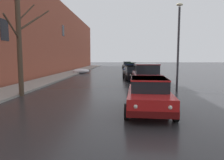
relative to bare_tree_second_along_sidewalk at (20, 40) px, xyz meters
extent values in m
cube|color=gray|center=(-1.41, 6.26, -3.22)|extent=(2.63, 80.00, 0.13)
cube|color=#9E4C38|center=(-3.23, 6.26, 1.88)|extent=(0.60, 80.00, 10.33)
cube|color=black|center=(-2.94, 3.59, 1.04)|extent=(0.08, 1.10, 1.60)
cube|color=black|center=(-2.94, 19.44, 2.98)|extent=(0.08, 1.10, 1.60)
ellipsoid|color=white|center=(0.05, 17.60, -2.96)|extent=(2.48, 1.24, 0.66)
ellipsoid|color=white|center=(0.41, 17.42, -2.96)|extent=(0.78, 0.65, 0.65)
ellipsoid|color=white|center=(-0.62, 17.37, -3.03)|extent=(0.61, 0.51, 0.51)
ellipsoid|color=white|center=(9.38, 18.97, -3.05)|extent=(2.77, 1.10, 0.47)
ellipsoid|color=white|center=(9.70, 19.00, -2.95)|extent=(0.81, 0.67, 0.67)
cylinder|color=#4C3D2D|center=(-0.03, 0.00, -0.11)|extent=(0.28, 0.28, 6.35)
cylinder|color=#4C3D2D|center=(0.05, -0.90, 0.60)|extent=(0.26, 1.84, 1.13)
cylinder|color=#4C3D2D|center=(0.28, 0.72, 1.06)|extent=(0.70, 1.50, 1.05)
cylinder|color=#4C3D2D|center=(0.67, 0.56, 1.18)|extent=(1.49, 1.22, 1.41)
cylinder|color=#4C3D2D|center=(0.28, 0.41, 1.61)|extent=(0.72, 0.92, 1.14)
cube|color=red|center=(7.05, -3.33, -2.68)|extent=(1.95, 4.04, 0.60)
cube|color=black|center=(7.06, -3.14, -2.12)|extent=(1.59, 2.14, 0.52)
cube|color=red|center=(7.06, -3.14, -1.89)|extent=(1.62, 2.18, 0.06)
cube|color=#520B0B|center=(6.92, -5.25, -2.86)|extent=(1.67, 0.23, 0.22)
cube|color=#520B0B|center=(7.17, -1.42, -2.86)|extent=(1.67, 0.23, 0.22)
cylinder|color=black|center=(7.83, -4.61, -2.98)|extent=(0.22, 0.61, 0.60)
cylinder|color=black|center=(6.10, -4.49, -2.98)|extent=(0.22, 0.61, 0.60)
cylinder|color=black|center=(7.99, -2.17, -2.98)|extent=(0.22, 0.61, 0.60)
cylinder|color=black|center=(6.26, -2.06, -2.98)|extent=(0.22, 0.61, 0.60)
sphere|color=silver|center=(7.47, -5.31, -2.60)|extent=(0.14, 0.14, 0.14)
sphere|color=silver|center=(6.37, -5.24, -2.60)|extent=(0.14, 0.14, 0.14)
cube|color=maroon|center=(7.68, 3.65, -2.54)|extent=(1.87, 4.73, 0.80)
cube|color=black|center=(7.68, 3.69, -1.80)|extent=(1.60, 3.31, 0.68)
cube|color=maroon|center=(7.68, 3.69, -1.49)|extent=(1.64, 3.38, 0.06)
cube|color=black|center=(7.66, 1.34, -2.82)|extent=(1.80, 0.13, 0.22)
cube|color=black|center=(7.70, 5.95, -2.82)|extent=(1.80, 0.13, 0.22)
cylinder|color=black|center=(8.61, 2.18, -2.94)|extent=(0.19, 0.68, 0.68)
cylinder|color=black|center=(6.73, 2.19, -2.94)|extent=(0.19, 0.68, 0.68)
cylinder|color=black|center=(8.63, 5.10, -2.94)|extent=(0.19, 0.68, 0.68)
cylinder|color=black|center=(6.76, 5.11, -2.94)|extent=(0.19, 0.68, 0.68)
sphere|color=silver|center=(8.26, 1.30, -2.46)|extent=(0.14, 0.14, 0.14)
sphere|color=silver|center=(7.07, 1.31, -2.46)|extent=(0.14, 0.14, 0.14)
cube|color=black|center=(7.05, 9.16, -2.68)|extent=(2.02, 4.42, 0.60)
cube|color=black|center=(7.03, 9.37, -2.12)|extent=(1.61, 2.35, 0.52)
cube|color=black|center=(7.03, 9.37, -1.89)|extent=(1.65, 2.39, 0.06)
cube|color=black|center=(7.23, 7.07, -2.86)|extent=(1.63, 0.26, 0.22)
cube|color=black|center=(6.87, 11.25, -2.86)|extent=(1.63, 0.26, 0.22)
cylinder|color=black|center=(8.01, 7.90, -2.98)|extent=(0.23, 0.61, 0.60)
cylinder|color=black|center=(6.32, 7.76, -2.98)|extent=(0.23, 0.61, 0.60)
cylinder|color=black|center=(7.78, 10.56, -2.98)|extent=(0.23, 0.61, 0.60)
cylinder|color=black|center=(6.09, 10.41, -2.98)|extent=(0.23, 0.61, 0.60)
sphere|color=silver|center=(7.77, 7.09, -2.60)|extent=(0.14, 0.14, 0.14)
sphere|color=silver|center=(6.70, 6.99, -2.60)|extent=(0.14, 0.14, 0.14)
cube|color=navy|center=(7.11, 15.96, -2.68)|extent=(2.10, 4.42, 0.60)
cube|color=black|center=(7.13, 16.17, -2.12)|extent=(1.68, 2.35, 0.52)
cube|color=navy|center=(7.13, 16.17, -1.89)|extent=(1.72, 2.40, 0.06)
cube|color=black|center=(6.93, 13.88, -2.86)|extent=(1.71, 0.27, 0.22)
cube|color=black|center=(7.29, 18.04, -2.86)|extent=(1.71, 0.27, 0.22)
cylinder|color=black|center=(7.88, 14.56, -2.98)|extent=(0.23, 0.61, 0.60)
cylinder|color=black|center=(6.11, 14.71, -2.98)|extent=(0.23, 0.61, 0.60)
cylinder|color=black|center=(8.11, 17.20, -2.98)|extent=(0.23, 0.61, 0.60)
cylinder|color=black|center=(6.34, 17.36, -2.98)|extent=(0.23, 0.61, 0.60)
sphere|color=silver|center=(7.49, 13.80, -2.60)|extent=(0.14, 0.14, 0.14)
sphere|color=silver|center=(6.36, 13.90, -2.60)|extent=(0.14, 0.14, 0.14)
cube|color=#1E5633|center=(7.50, 22.94, -2.68)|extent=(2.05, 3.97, 0.60)
cube|color=black|center=(7.52, 23.13, -2.12)|extent=(1.67, 2.10, 0.52)
cube|color=#1E5633|center=(7.52, 23.13, -1.89)|extent=(1.71, 2.15, 0.06)
cube|color=black|center=(7.38, 21.07, -2.86)|extent=(1.76, 0.24, 0.22)
cube|color=black|center=(7.63, 24.81, -2.86)|extent=(1.76, 0.24, 0.22)
cylinder|color=black|center=(8.34, 21.69, -2.98)|extent=(0.22, 0.61, 0.60)
cylinder|color=black|center=(6.51, 21.81, -2.98)|extent=(0.22, 0.61, 0.60)
cylinder|color=black|center=(8.50, 24.07, -2.98)|extent=(0.22, 0.61, 0.60)
cylinder|color=black|center=(6.67, 24.20, -2.98)|extent=(0.22, 0.61, 0.60)
sphere|color=silver|center=(7.96, 21.00, -2.60)|extent=(0.14, 0.14, 0.14)
sphere|color=silver|center=(6.79, 21.08, -2.60)|extent=(0.14, 0.14, 0.14)
cube|color=slate|center=(6.91, 30.75, -2.68)|extent=(1.77, 3.93, 0.60)
cube|color=black|center=(6.91, 30.94, -2.12)|extent=(1.47, 2.06, 0.52)
cube|color=slate|center=(6.91, 30.94, -1.89)|extent=(1.50, 2.11, 0.06)
cube|color=#303032|center=(6.99, 28.87, -2.86)|extent=(1.58, 0.19, 0.22)
cube|color=#303032|center=(6.83, 32.63, -2.86)|extent=(1.58, 0.19, 0.22)
cylinder|color=black|center=(7.79, 29.59, -2.98)|extent=(0.21, 0.61, 0.60)
cylinder|color=black|center=(6.14, 29.52, -2.98)|extent=(0.21, 0.61, 0.60)
cylinder|color=black|center=(7.69, 31.98, -2.98)|extent=(0.21, 0.61, 0.60)
cylinder|color=black|center=(6.04, 31.91, -2.98)|extent=(0.21, 0.61, 0.60)
sphere|color=silver|center=(7.52, 28.86, -2.60)|extent=(0.14, 0.14, 0.14)
sphere|color=silver|center=(6.47, 28.82, -2.60)|extent=(0.14, 0.14, 0.14)
cylinder|color=#28282D|center=(9.61, 2.12, -0.52)|extent=(0.14, 0.14, 5.52)
ellipsoid|color=beige|center=(9.61, 2.12, 2.38)|extent=(0.44, 0.24, 0.20)
camera|label=1|loc=(5.92, -11.92, -1.01)|focal=33.41mm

